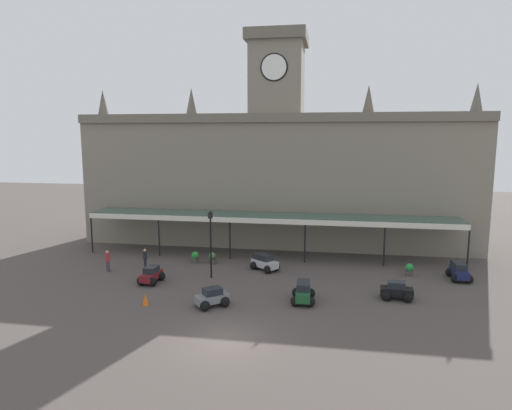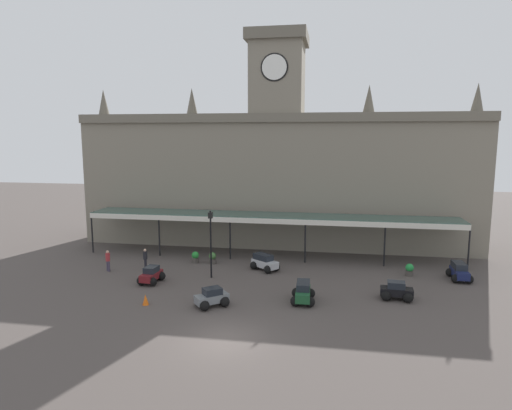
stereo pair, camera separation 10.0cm
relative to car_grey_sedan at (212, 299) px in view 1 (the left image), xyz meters
The scene contains 16 objects.
ground_plane 4.84m from the car_grey_sedan, 67.03° to the right, with size 140.00×140.00×0.00m, color #4C4440.
station_building 18.54m from the car_grey_sedan, 83.80° to the left, with size 37.42×5.87×19.95m.
entrance_canopy 12.65m from the car_grey_sedan, 81.20° to the left, with size 32.20×3.26×3.74m.
car_grey_sedan is the anchor object (origin of this frame).
car_silver_estate 8.38m from the car_grey_sedan, 75.67° to the left, with size 2.42×2.29×1.27m.
car_maroon_sedan 6.65m from the car_grey_sedan, 146.18° to the left, with size 1.64×2.12×1.19m.
car_black_sedan 11.92m from the car_grey_sedan, 15.63° to the left, with size 2.11×1.62×1.19m.
car_navy_estate 18.49m from the car_grey_sedan, 26.21° to the left, with size 1.56×2.26×1.27m.
car_green_estate 5.81m from the car_grey_sedan, 17.52° to the left, with size 1.59×2.28×1.27m.
pedestrian_near_entrance 11.53m from the car_grey_sedan, 149.95° to the left, with size 0.35×0.34×1.67m.
pedestrian_beside_cars 9.95m from the car_grey_sedan, 137.22° to the left, with size 0.34×0.38×1.67m.
victorian_lamppost 6.37m from the car_grey_sedan, 105.73° to the left, with size 0.30×0.30×5.09m.
traffic_cone 4.20m from the car_grey_sedan, behind, with size 0.40×0.40×0.68m, color orange.
planter_near_kerb 10.00m from the car_grey_sedan, 113.20° to the left, with size 0.60×0.60×0.96m.
planter_forecourt_centre 9.52m from the car_grey_sedan, 104.96° to the left, with size 0.60×0.60×0.96m.
planter_by_canopy 15.61m from the car_grey_sedan, 32.86° to the left, with size 0.60×0.60×0.96m.
Camera 1 is at (5.26, -21.38, 10.48)m, focal length 31.50 mm.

